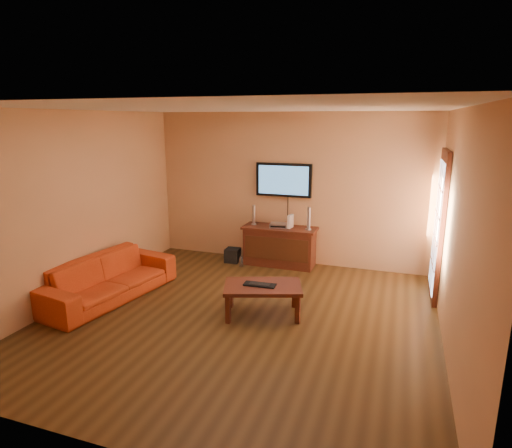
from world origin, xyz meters
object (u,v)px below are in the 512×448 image
at_px(media_console, 280,246).
at_px(av_receiver, 279,225).
at_px(coffee_table, 263,289).
at_px(sofa, 108,271).
at_px(keyboard, 260,285).
at_px(television, 284,180).
at_px(speaker_left, 254,216).
at_px(speaker_right, 309,219).
at_px(game_console, 290,221).
at_px(subwoofer, 233,255).
at_px(bottle, 241,262).

xyz_separation_m(media_console, av_receiver, (-0.02, -0.01, 0.38)).
distance_m(coffee_table, sofa, 2.33).
distance_m(media_console, keyboard, 2.09).
bearing_deg(coffee_table, television, 98.84).
height_order(coffee_table, speaker_left, speaker_left).
height_order(speaker_right, keyboard, speaker_right).
bearing_deg(speaker_left, sofa, -123.11).
xyz_separation_m(television, av_receiver, (-0.02, -0.22, -0.78)).
bearing_deg(game_console, media_console, -168.67).
bearing_deg(av_receiver, subwoofer, 179.45).
bearing_deg(speaker_left, av_receiver, -4.30).
bearing_deg(bottle, subwoofer, 141.56).
bearing_deg(speaker_right, av_receiver, 179.66).
distance_m(sofa, subwoofer, 2.40).
relative_size(coffee_table, av_receiver, 3.75).
bearing_deg(television, media_console, -90.00).
xyz_separation_m(speaker_right, av_receiver, (-0.54, 0.00, -0.15)).
bearing_deg(media_console, subwoofer, -172.01).
bearing_deg(media_console, speaker_left, 177.11).
bearing_deg(speaker_left, subwoofer, -158.19).
bearing_deg(av_receiver, coffee_table, -87.73).
height_order(television, coffee_table, television).
height_order(coffee_table, bottle, coffee_table).
bearing_deg(bottle, sofa, -125.14).
relative_size(sofa, game_console, 8.89).
bearing_deg(keyboard, speaker_left, 111.26).
xyz_separation_m(speaker_left, bottle, (-0.12, -0.34, -0.78)).
distance_m(television, sofa, 3.33).
xyz_separation_m(sofa, keyboard, (2.29, 0.17, 0.03)).
bearing_deg(subwoofer, keyboard, -61.74).
height_order(av_receiver, bottle, av_receiver).
xyz_separation_m(speaker_left, speaker_right, (1.02, -0.04, 0.02)).
xyz_separation_m(television, speaker_right, (0.52, -0.22, -0.63)).
relative_size(coffee_table, keyboard, 2.68).
distance_m(av_receiver, game_console, 0.22).
xyz_separation_m(speaker_left, game_console, (0.69, -0.02, -0.05)).
height_order(coffee_table, keyboard, keyboard).
relative_size(media_console, television, 1.30).
relative_size(television, keyboard, 2.34).
distance_m(media_console, sofa, 2.98).
relative_size(sofa, speaker_right, 5.30).
xyz_separation_m(av_receiver, game_console, (0.21, 0.02, 0.08)).
xyz_separation_m(television, game_console, (0.19, -0.21, -0.70)).
bearing_deg(keyboard, bottle, 118.12).
bearing_deg(av_receiver, media_console, 28.65).
xyz_separation_m(game_console, keyboard, (0.12, -2.07, -0.38)).
relative_size(speaker_left, speaker_right, 0.91).
distance_m(media_console, game_console, 0.50).
distance_m(television, keyboard, 2.54).
distance_m(television, subwoofer, 1.67).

